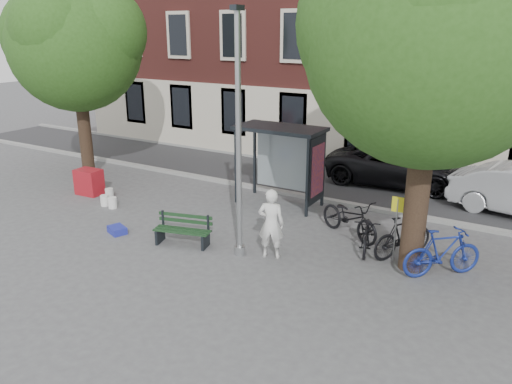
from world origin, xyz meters
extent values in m
plane|color=#4C4C4F|center=(0.00, 0.00, 0.00)|extent=(90.00, 90.00, 0.00)
cube|color=#28282B|center=(0.00, 7.00, 0.01)|extent=(40.00, 4.00, 0.01)
cube|color=gray|center=(0.00, 5.00, 0.06)|extent=(40.00, 0.25, 0.12)
cube|color=gray|center=(0.00, 9.00, 0.06)|extent=(40.00, 0.25, 0.12)
cylinder|color=#9EA0A3|center=(0.00, 0.00, 3.00)|extent=(0.14, 0.14, 6.00)
cylinder|color=#9EA0A3|center=(0.00, 0.00, 0.12)|extent=(0.28, 0.28, 0.24)
cube|color=#1E2328|center=(0.00, 0.00, 6.05)|extent=(0.18, 0.35, 0.12)
cylinder|color=black|center=(4.00, 1.50, 1.70)|extent=(0.56, 0.56, 3.40)
sphere|color=#285118|center=(4.00, 1.50, 5.40)|extent=(5.60, 5.60, 5.60)
sphere|color=#285118|center=(4.90, 1.90, 5.90)|extent=(3.92, 3.92, 3.92)
sphere|color=#285118|center=(3.20, 1.20, 5.70)|extent=(4.20, 4.20, 4.20)
sphere|color=#285118|center=(4.20, 0.60, 6.00)|extent=(3.64, 3.64, 3.64)
cylinder|color=black|center=(-9.00, 3.00, 1.60)|extent=(0.48, 0.48, 3.20)
sphere|color=#285118|center=(-9.00, 3.00, 5.00)|extent=(4.80, 4.80, 4.80)
sphere|color=#285118|center=(-8.10, 3.40, 5.50)|extent=(3.36, 3.36, 3.36)
sphere|color=#285118|center=(-9.80, 2.70, 5.30)|extent=(3.60, 3.60, 3.60)
sphere|color=#285118|center=(-8.80, 2.10, 5.60)|extent=(3.12, 3.12, 3.12)
cube|color=#1E2328|center=(-2.30, 3.40, 1.25)|extent=(0.08, 0.08, 2.50)
cube|color=#1E2328|center=(0.30, 3.40, 1.25)|extent=(0.08, 0.08, 2.50)
cube|color=#1E2328|center=(-2.30, 4.60, 1.25)|extent=(0.08, 0.08, 2.50)
cube|color=#1E2328|center=(0.30, 4.60, 1.25)|extent=(0.08, 0.08, 2.50)
cube|color=#1E2328|center=(-1.00, 4.00, 2.56)|extent=(2.85, 1.45, 0.12)
cube|color=#8C999E|center=(-1.00, 4.60, 1.38)|extent=(2.34, 0.04, 2.00)
cube|color=#1E2328|center=(0.30, 4.00, 1.38)|extent=(0.12, 1.14, 2.12)
cube|color=#D84C19|center=(0.37, 4.00, 1.38)|extent=(0.02, 0.90, 1.62)
imported|color=silver|center=(0.76, 0.29, 0.92)|extent=(0.77, 0.62, 1.84)
cube|color=#1E2328|center=(-2.32, -0.45, 0.20)|extent=(0.19, 0.49, 0.40)
cube|color=#1E2328|center=(-1.02, -0.10, 0.20)|extent=(0.19, 0.49, 0.40)
cube|color=#19381C|center=(-1.63, -0.43, 0.42)|extent=(1.54, 0.50, 0.04)
cube|color=#19381C|center=(-1.67, -0.28, 0.42)|extent=(1.54, 0.50, 0.04)
cube|color=#19381C|center=(-1.71, -0.12, 0.42)|extent=(1.54, 0.50, 0.04)
cube|color=#19381C|center=(-1.73, -0.03, 0.60)|extent=(1.52, 0.44, 0.09)
cube|color=#19381C|center=(-1.73, -0.03, 0.76)|extent=(1.52, 0.44, 0.09)
imported|color=black|center=(2.00, 2.59, 0.57)|extent=(2.27, 1.66, 1.14)
imported|color=navy|center=(4.72, 1.47, 0.60)|extent=(1.85, 1.76, 1.20)
imported|color=black|center=(2.73, 1.98, 0.49)|extent=(1.12, 1.96, 0.97)
imported|color=black|center=(3.65, 2.05, 0.57)|extent=(1.44, 1.88, 1.13)
imported|color=black|center=(1.80, 8.22, 0.73)|extent=(5.42, 2.78, 1.46)
cube|color=maroon|center=(-7.25, 1.48, 0.45)|extent=(0.93, 0.65, 0.90)
cube|color=#21299A|center=(-3.80, -0.60, 0.10)|extent=(0.66, 0.57, 0.20)
cylinder|color=white|center=(-5.48, 0.85, 0.18)|extent=(0.35, 0.35, 0.36)
cylinder|color=silver|center=(-6.29, 1.48, 0.18)|extent=(0.31, 0.31, 0.36)
cylinder|color=white|center=(-5.88, 0.89, 0.18)|extent=(0.33, 0.33, 0.36)
cylinder|color=#9EA0A3|center=(3.52, 1.71, 0.82)|extent=(0.04, 0.04, 1.64)
cube|color=gold|center=(3.52, 1.71, 1.51)|extent=(0.29, 0.04, 0.38)
camera|label=1|loc=(6.41, -9.95, 5.62)|focal=35.00mm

